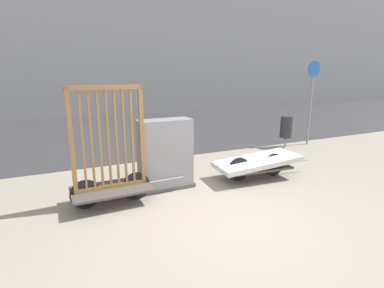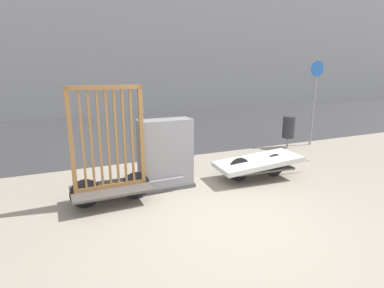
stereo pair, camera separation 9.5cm
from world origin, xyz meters
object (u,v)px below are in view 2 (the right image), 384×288
object	(u,v)px
bike_cart_with_bedframe	(110,167)
sign_post	(315,92)
trash_bin	(289,127)
bike_cart_with_mattress	(258,163)
utility_cabinet	(165,156)

from	to	relation	value
bike_cart_with_bedframe	sign_post	distance (m)	6.82
trash_bin	sign_post	xyz separation A→B (m)	(0.91, -0.01, 1.02)
bike_cart_with_mattress	sign_post	world-z (taller)	sign_post
bike_cart_with_bedframe	bike_cart_with_mattress	size ratio (longest dim) A/B	0.89
bike_cart_with_mattress	sign_post	bearing A→B (deg)	33.32
trash_bin	utility_cabinet	bearing A→B (deg)	-160.40
trash_bin	sign_post	world-z (taller)	sign_post
bike_cart_with_mattress	utility_cabinet	world-z (taller)	utility_cabinet
utility_cabinet	bike_cart_with_bedframe	bearing A→B (deg)	-164.30
utility_cabinet	trash_bin	size ratio (longest dim) A/B	1.44
bike_cart_with_bedframe	trash_bin	bearing A→B (deg)	17.40
bike_cart_with_bedframe	utility_cabinet	size ratio (longest dim) A/B	1.50
bike_cart_with_bedframe	utility_cabinet	world-z (taller)	bike_cart_with_bedframe
bike_cart_with_bedframe	bike_cart_with_mattress	distance (m)	3.10
utility_cabinet	sign_post	size ratio (longest dim) A/B	0.52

